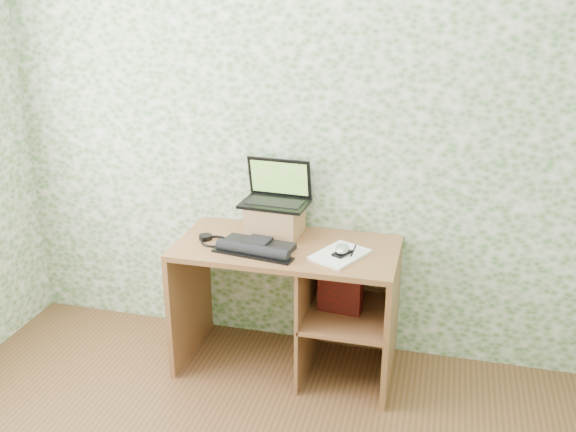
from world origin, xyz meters
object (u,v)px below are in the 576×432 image
(riser, at_px, (275,219))
(desk, at_px, (302,289))
(keyboard, at_px, (256,247))
(notepad, at_px, (340,255))
(laptop, at_px, (277,193))

(riser, bearing_deg, desk, -32.20)
(keyboard, xyz_separation_m, notepad, (0.44, 0.05, -0.01))
(desk, relative_size, laptop, 3.16)
(desk, height_order, notepad, notepad)
(keyboard, relative_size, notepad, 1.50)
(desk, xyz_separation_m, riser, (-0.18, 0.12, 0.36))
(desk, bearing_deg, laptop, 139.85)
(riser, relative_size, notepad, 0.96)
(riser, xyz_separation_m, notepad, (0.41, -0.21, -0.08))
(laptop, height_order, keyboard, laptop)
(desk, xyz_separation_m, laptop, (-0.18, 0.15, 0.50))
(laptop, relative_size, notepad, 1.27)
(desk, distance_m, riser, 0.42)
(keyboard, height_order, notepad, keyboard)
(laptop, bearing_deg, notepad, -27.82)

